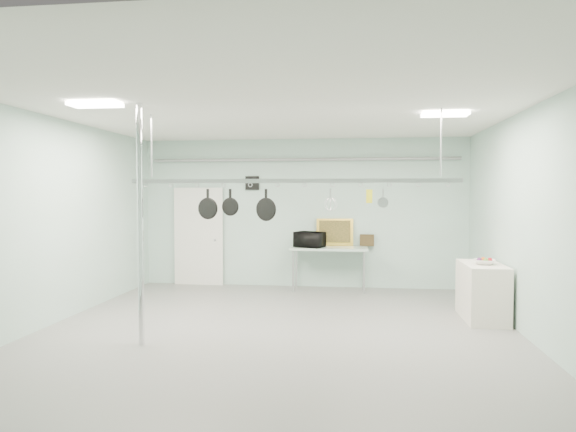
# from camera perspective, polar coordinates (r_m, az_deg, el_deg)

# --- Properties ---
(floor) EXTENTS (8.00, 8.00, 0.00)m
(floor) POSITION_cam_1_polar(r_m,az_deg,el_deg) (7.43, -1.52, -13.25)
(floor) COLOR gray
(floor) RESTS_ON ground
(ceiling) EXTENTS (7.00, 8.00, 0.02)m
(ceiling) POSITION_cam_1_polar(r_m,az_deg,el_deg) (7.25, -1.55, 11.83)
(ceiling) COLOR silver
(ceiling) RESTS_ON back_wall
(back_wall) EXTENTS (7.00, 0.02, 3.20)m
(back_wall) POSITION_cam_1_polar(r_m,az_deg,el_deg) (11.12, 1.60, 0.34)
(back_wall) COLOR #9DBCAD
(back_wall) RESTS_ON floor
(right_wall) EXTENTS (0.02, 8.00, 3.20)m
(right_wall) POSITION_cam_1_polar(r_m,az_deg,el_deg) (7.47, 25.96, -0.94)
(right_wall) COLOR #9DBCAD
(right_wall) RESTS_ON floor
(door) EXTENTS (1.10, 0.10, 2.20)m
(door) POSITION_cam_1_polar(r_m,az_deg,el_deg) (11.55, -9.86, -2.35)
(door) COLOR silver
(door) RESTS_ON floor
(wall_vent) EXTENTS (0.30, 0.04, 0.30)m
(wall_vent) POSITION_cam_1_polar(r_m,az_deg,el_deg) (11.25, -4.00, 3.67)
(wall_vent) COLOR black
(wall_vent) RESTS_ON back_wall
(conduit_pipe) EXTENTS (6.60, 0.07, 0.07)m
(conduit_pipe) POSITION_cam_1_polar(r_m,az_deg,el_deg) (11.04, 1.56, 6.29)
(conduit_pipe) COLOR gray
(conduit_pipe) RESTS_ON back_wall
(chrome_pole) EXTENTS (0.08, 0.08, 3.20)m
(chrome_pole) POSITION_cam_1_polar(r_m,az_deg,el_deg) (7.05, -16.09, -0.97)
(chrome_pole) COLOR silver
(chrome_pole) RESTS_ON floor
(prep_table) EXTENTS (1.60, 0.70, 0.91)m
(prep_table) POSITION_cam_1_polar(r_m,az_deg,el_deg) (10.74, 4.59, -3.85)
(prep_table) COLOR #9EBAA9
(prep_table) RESTS_ON floor
(side_cabinet) EXTENTS (0.60, 1.20, 0.90)m
(side_cabinet) POSITION_cam_1_polar(r_m,az_deg,el_deg) (8.85, 20.77, -7.86)
(side_cabinet) COLOR silver
(side_cabinet) RESTS_ON floor
(pot_rack) EXTENTS (4.80, 0.06, 1.00)m
(pot_rack) POSITION_cam_1_polar(r_m,az_deg,el_deg) (7.42, 0.34, 4.15)
(pot_rack) COLOR #B7B7BC
(pot_rack) RESTS_ON ceiling
(light_panel_left) EXTENTS (0.65, 0.30, 0.05)m
(light_panel_left) POSITION_cam_1_polar(r_m,az_deg,el_deg) (7.17, -20.63, 11.53)
(light_panel_left) COLOR white
(light_panel_left) RESTS_ON ceiling
(light_panel_right) EXTENTS (0.65, 0.30, 0.05)m
(light_panel_right) POSITION_cam_1_polar(r_m,az_deg,el_deg) (7.86, 17.05, 10.76)
(light_panel_right) COLOR white
(light_panel_right) RESTS_ON ceiling
(microwave) EXTENTS (0.69, 0.59, 0.32)m
(microwave) POSITION_cam_1_polar(r_m,az_deg,el_deg) (10.65, 2.45, -2.64)
(microwave) COLOR black
(microwave) RESTS_ON prep_table
(coffee_canister) EXTENTS (0.18, 0.18, 0.20)m
(coffee_canister) POSITION_cam_1_polar(r_m,az_deg,el_deg) (10.75, 3.89, -2.92)
(coffee_canister) COLOR white
(coffee_canister) RESTS_ON prep_table
(painting_large) EXTENTS (0.79, 0.17, 0.58)m
(painting_large) POSITION_cam_1_polar(r_m,az_deg,el_deg) (11.00, 5.22, -1.81)
(painting_large) COLOR gold
(painting_large) RESTS_ON prep_table
(painting_small) EXTENTS (0.31, 0.11, 0.25)m
(painting_small) POSITION_cam_1_polar(r_m,az_deg,el_deg) (11.01, 8.77, -2.68)
(painting_small) COLOR #362812
(painting_small) RESTS_ON prep_table
(fruit_bowl) EXTENTS (0.40, 0.40, 0.08)m
(fruit_bowl) POSITION_cam_1_polar(r_m,az_deg,el_deg) (8.67, 21.00, -4.79)
(fruit_bowl) COLOR white
(fruit_bowl) RESTS_ON side_cabinet
(skillet_left) EXTENTS (0.32, 0.13, 0.44)m
(skillet_left) POSITION_cam_1_polar(r_m,az_deg,el_deg) (7.67, -8.90, 1.34)
(skillet_left) COLOR black
(skillet_left) RESTS_ON pot_rack
(skillet_mid) EXTENTS (0.27, 0.11, 0.38)m
(skillet_mid) POSITION_cam_1_polar(r_m,az_deg,el_deg) (7.58, -6.44, 1.59)
(skillet_mid) COLOR black
(skillet_mid) RESTS_ON pot_rack
(skillet_right) EXTENTS (0.33, 0.19, 0.48)m
(skillet_right) POSITION_cam_1_polar(r_m,az_deg,el_deg) (7.47, -2.46, 1.20)
(skillet_right) COLOR black
(skillet_right) RESTS_ON pot_rack
(whisk) EXTENTS (0.23, 0.23, 0.37)m
(whisk) POSITION_cam_1_polar(r_m,az_deg,el_deg) (7.37, 4.75, 1.60)
(whisk) COLOR #BABABF
(whisk) RESTS_ON pot_rack
(grater) EXTENTS (0.09, 0.05, 0.21)m
(grater) POSITION_cam_1_polar(r_m,az_deg,el_deg) (7.37, 9.02, 2.18)
(grater) COLOR orange
(grater) RESTS_ON pot_rack
(saucepan) EXTENTS (0.17, 0.14, 0.28)m
(saucepan) POSITION_cam_1_polar(r_m,az_deg,el_deg) (7.38, 10.50, 1.91)
(saucepan) COLOR #A8A9AD
(saucepan) RESTS_ON pot_rack
(fruit_cluster) EXTENTS (0.24, 0.24, 0.09)m
(fruit_cluster) POSITION_cam_1_polar(r_m,az_deg,el_deg) (8.67, 21.00, -4.53)
(fruit_cluster) COLOR #A80F16
(fruit_cluster) RESTS_ON fruit_bowl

